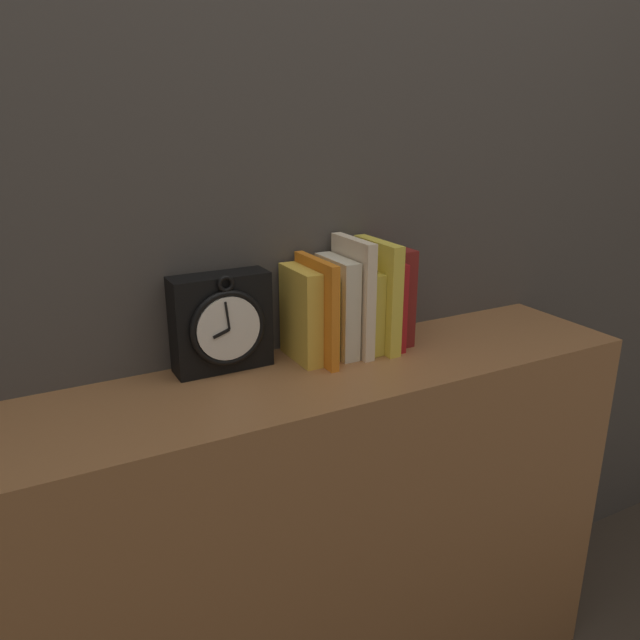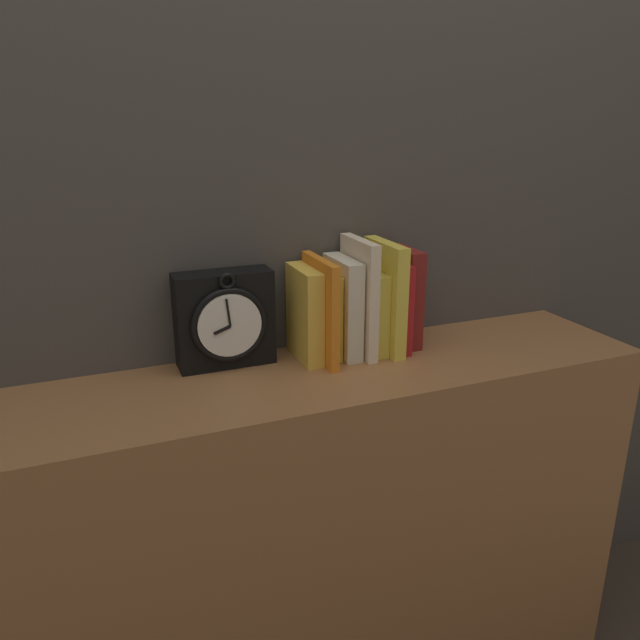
% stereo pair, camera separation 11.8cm
% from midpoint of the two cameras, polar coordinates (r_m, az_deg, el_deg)
% --- Properties ---
extents(wall_back, '(6.00, 0.05, 2.60)m').
position_cam_midpoint_polar(wall_back, '(1.28, -6.76, 16.92)').
color(wall_back, '#47423D').
rests_on(wall_back, ground_plane).
extents(bookshelf, '(1.36, 0.31, 0.85)m').
position_cam_midpoint_polar(bookshelf, '(1.44, -2.50, -20.63)').
color(bookshelf, '#936038').
rests_on(bookshelf, ground_plane).
extents(clock, '(0.19, 0.08, 0.20)m').
position_cam_midpoint_polar(clock, '(1.22, -11.69, -0.31)').
color(clock, black).
rests_on(clock, bookshelf).
extents(book_slot0_yellow, '(0.04, 0.13, 0.19)m').
position_cam_midpoint_polar(book_slot0_yellow, '(1.25, -4.43, 0.44)').
color(book_slot0_yellow, yellow).
rests_on(book_slot0_yellow, bookshelf).
extents(book_slot1_orange, '(0.02, 0.16, 0.21)m').
position_cam_midpoint_polar(book_slot1_orange, '(1.25, -3.04, 0.87)').
color(book_slot1_orange, orange).
rests_on(book_slot1_orange, bookshelf).
extents(book_slot2_yellow, '(0.02, 0.12, 0.18)m').
position_cam_midpoint_polar(book_slot2_yellow, '(1.28, -2.52, 0.52)').
color(book_slot2_yellow, yellow).
rests_on(book_slot2_yellow, bookshelf).
extents(book_slot3_cream, '(0.04, 0.13, 0.20)m').
position_cam_midpoint_polar(book_slot3_cream, '(1.28, -1.05, 1.22)').
color(book_slot3_cream, beige).
rests_on(book_slot3_cream, bookshelf).
extents(book_slot4_cream, '(0.02, 0.14, 0.24)m').
position_cam_midpoint_polar(book_slot4_cream, '(1.29, 0.40, 2.17)').
color(book_slot4_cream, beige).
rests_on(book_slot4_cream, bookshelf).
extents(book_slot5_yellow, '(0.03, 0.13, 0.17)m').
position_cam_midpoint_polar(book_slot5_yellow, '(1.32, 1.38, 0.98)').
color(book_slot5_yellow, '#DEC846').
rests_on(book_slot5_yellow, bookshelf).
extents(book_slot6_yellow, '(0.03, 0.15, 0.23)m').
position_cam_midpoint_polar(book_slot6_yellow, '(1.31, 2.69, 2.26)').
color(book_slot6_yellow, yellow).
rests_on(book_slot6_yellow, bookshelf).
extents(book_slot7_red, '(0.02, 0.14, 0.19)m').
position_cam_midpoint_polar(book_slot7_red, '(1.34, 3.53, 1.62)').
color(book_slot7_red, '#AD1A1E').
rests_on(book_slot7_red, bookshelf).
extents(book_slot8_maroon, '(0.03, 0.12, 0.21)m').
position_cam_midpoint_polar(book_slot8_maroon, '(1.36, 4.34, 2.32)').
color(book_slot8_maroon, maroon).
rests_on(book_slot8_maroon, bookshelf).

